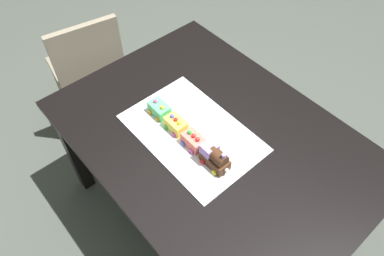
# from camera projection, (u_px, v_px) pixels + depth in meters

# --- Properties ---
(ground_plane) EXTENTS (8.00, 8.00, 0.00)m
(ground_plane) POSITION_uv_depth(u_px,v_px,m) (207.00, 211.00, 2.16)
(ground_plane) COLOR #474C44
(dining_table) EXTENTS (1.40, 1.00, 0.74)m
(dining_table) POSITION_uv_depth(u_px,v_px,m) (212.00, 150.00, 1.66)
(dining_table) COLOR black
(dining_table) RESTS_ON ground
(chair) EXTENTS (0.46, 0.46, 0.86)m
(chair) POSITION_uv_depth(u_px,v_px,m) (89.00, 69.00, 2.24)
(chair) COLOR gray
(chair) RESTS_ON ground
(cake_board) EXTENTS (0.60, 0.40, 0.00)m
(cake_board) POSITION_uv_depth(u_px,v_px,m) (192.00, 133.00, 1.59)
(cake_board) COLOR silver
(cake_board) RESTS_ON dining_table
(cake_locomotive) EXTENTS (0.14, 0.08, 0.12)m
(cake_locomotive) POSITION_uv_depth(u_px,v_px,m) (215.00, 157.00, 1.45)
(cake_locomotive) COLOR #472816
(cake_locomotive) RESTS_ON cake_board
(cake_car_tanker_coral) EXTENTS (0.10, 0.08, 0.07)m
(cake_car_tanker_coral) POSITION_uv_depth(u_px,v_px,m) (194.00, 140.00, 1.52)
(cake_car_tanker_coral) COLOR #F27260
(cake_car_tanker_coral) RESTS_ON cake_board
(cake_car_flatbed_lemon) EXTENTS (0.10, 0.08, 0.07)m
(cake_car_flatbed_lemon) POSITION_uv_depth(u_px,v_px,m) (176.00, 124.00, 1.58)
(cake_car_flatbed_lemon) COLOR #F4E04C
(cake_car_flatbed_lemon) RESTS_ON cake_board
(cake_car_hopper_mint_green) EXTENTS (0.10, 0.08, 0.07)m
(cake_car_hopper_mint_green) POSITION_uv_depth(u_px,v_px,m) (159.00, 109.00, 1.63)
(cake_car_hopper_mint_green) COLOR #59CC7A
(cake_car_hopper_mint_green) RESTS_ON cake_board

